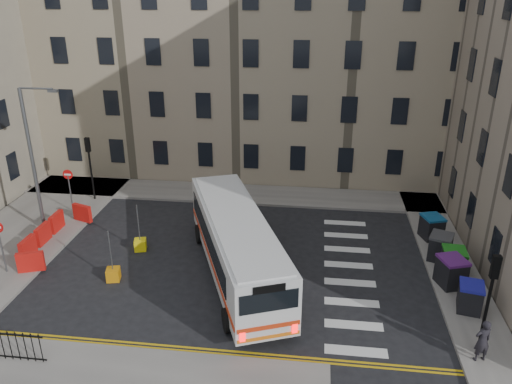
% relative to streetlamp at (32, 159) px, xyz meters
% --- Properties ---
extents(ground, '(120.00, 120.00, 0.00)m').
position_rel_streetlamp_xyz_m(ground, '(13.00, -2.00, -4.34)').
color(ground, black).
rests_on(ground, ground).
extents(pavement_north, '(36.00, 3.20, 0.15)m').
position_rel_streetlamp_xyz_m(pavement_north, '(7.00, 6.60, -4.26)').
color(pavement_north, slate).
rests_on(pavement_north, ground).
extents(pavement_east, '(2.40, 26.00, 0.15)m').
position_rel_streetlamp_xyz_m(pavement_east, '(22.00, 2.00, -4.26)').
color(pavement_east, slate).
rests_on(pavement_east, ground).
extents(pavement_west, '(6.00, 22.00, 0.15)m').
position_rel_streetlamp_xyz_m(pavement_west, '(-1.00, -1.00, -4.26)').
color(pavement_west, slate).
rests_on(pavement_west, ground).
extents(terrace_north, '(38.30, 10.80, 17.20)m').
position_rel_streetlamp_xyz_m(terrace_north, '(6.00, 13.50, 4.28)').
color(terrace_north, gray).
rests_on(terrace_north, ground).
extents(traffic_light_east, '(0.28, 0.22, 4.10)m').
position_rel_streetlamp_xyz_m(traffic_light_east, '(21.60, -7.50, -1.47)').
color(traffic_light_east, black).
rests_on(traffic_light_east, pavement_east).
extents(traffic_light_nw, '(0.28, 0.22, 4.10)m').
position_rel_streetlamp_xyz_m(traffic_light_nw, '(1.00, 4.50, -1.47)').
color(traffic_light_nw, black).
rests_on(traffic_light_nw, pavement_west).
extents(streetlamp, '(0.50, 0.22, 8.14)m').
position_rel_streetlamp_xyz_m(streetlamp, '(0.00, 0.00, 0.00)').
color(streetlamp, '#595B5E').
rests_on(streetlamp, pavement_west).
extents(no_entry_north, '(0.60, 0.08, 3.00)m').
position_rel_streetlamp_xyz_m(no_entry_north, '(0.50, 2.50, -2.26)').
color(no_entry_north, '#595B5E').
rests_on(no_entry_north, pavement_west).
extents(roadworks_barriers, '(1.66, 6.26, 1.00)m').
position_rel_streetlamp_xyz_m(roadworks_barriers, '(1.16, -1.50, -3.69)').
color(roadworks_barriers, red).
rests_on(roadworks_barriers, pavement_west).
extents(bus, '(6.51, 11.40, 3.07)m').
position_rel_streetlamp_xyz_m(bus, '(11.60, -3.22, -2.57)').
color(bus, silver).
rests_on(bus, ground).
extents(wheelie_bin_a, '(1.20, 1.31, 1.24)m').
position_rel_streetlamp_xyz_m(wheelie_bin_a, '(21.89, -4.89, -3.56)').
color(wheelie_bin_a, black).
rests_on(wheelie_bin_a, pavement_east).
extents(wheelie_bin_b, '(1.43, 1.53, 1.38)m').
position_rel_streetlamp_xyz_m(wheelie_bin_b, '(21.53, -3.02, -3.49)').
color(wheelie_bin_b, black).
rests_on(wheelie_bin_b, pavement_east).
extents(wheelie_bin_c, '(1.13, 1.27, 1.33)m').
position_rel_streetlamp_xyz_m(wheelie_bin_c, '(21.84, -2.08, -3.52)').
color(wheelie_bin_c, black).
rests_on(wheelie_bin_c, pavement_east).
extents(wheelie_bin_d, '(1.43, 1.51, 1.34)m').
position_rel_streetlamp_xyz_m(wheelie_bin_d, '(21.55, -0.63, -3.51)').
color(wheelie_bin_d, black).
rests_on(wheelie_bin_d, pavement_east).
extents(wheelie_bin_e, '(1.33, 1.43, 1.29)m').
position_rel_streetlamp_xyz_m(wheelie_bin_e, '(21.57, 1.66, -3.53)').
color(wheelie_bin_e, black).
rests_on(wheelie_bin_e, pavement_east).
extents(pedestrian, '(0.73, 0.59, 1.74)m').
position_rel_streetlamp_xyz_m(pedestrian, '(21.46, -8.07, -3.32)').
color(pedestrian, black).
rests_on(pedestrian, pavement_east).
extents(bollard_yellow, '(0.73, 0.73, 0.60)m').
position_rel_streetlamp_xyz_m(bollard_yellow, '(6.14, -1.38, -4.04)').
color(bollard_yellow, yellow).
rests_on(bollard_yellow, ground).
extents(bollard_chevron, '(0.72, 0.72, 0.60)m').
position_rel_streetlamp_xyz_m(bollard_chevron, '(5.84, -4.35, -4.04)').
color(bollard_chevron, orange).
rests_on(bollard_chevron, ground).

